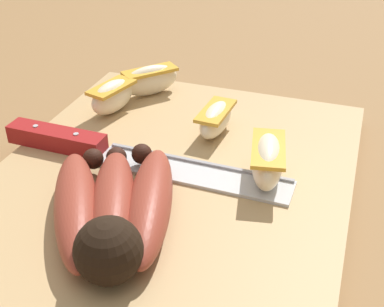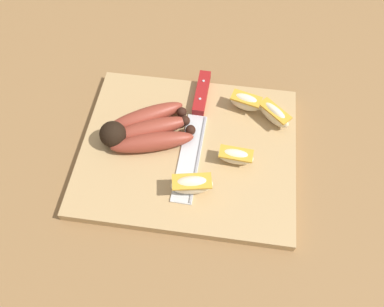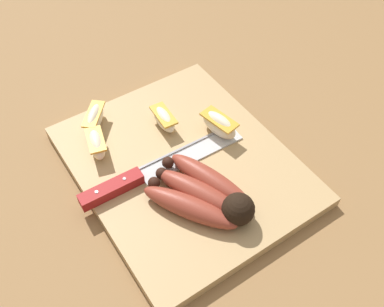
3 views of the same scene
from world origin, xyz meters
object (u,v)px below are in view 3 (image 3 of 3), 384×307
Objects in this scene: chefs_knife at (140,176)px; apple_wedge_far at (164,119)px; apple_wedge_middle at (219,125)px; apple_wedge_extra at (95,119)px; apple_wedge_near at (97,144)px; banana_bunch at (205,195)px.

chefs_knife is 0.12m from apple_wedge_far.
apple_wedge_far is at bearing 130.65° from chefs_knife.
apple_wedge_far is (-0.08, 0.09, 0.01)m from chefs_knife.
apple_wedge_middle is 1.11× the size of apple_wedge_extra.
apple_wedge_near is 0.88× the size of apple_wedge_middle.
chefs_knife is at bearing -86.28° from apple_wedge_middle.
apple_wedge_extra is at bearing 157.72° from apple_wedge_near.
chefs_knife is 0.14m from apple_wedge_extra.
apple_wedge_near is 0.98× the size of apple_wedge_extra.
apple_wedge_middle reaches higher than apple_wedge_near.
banana_bunch is 0.17m from apple_wedge_far.
apple_wedge_near and apple_wedge_extra have the same top height.
banana_bunch reaches higher than apple_wedge_far.
apple_wedge_near reaches higher than apple_wedge_far.
apple_wedge_extra is (-0.14, -0.01, 0.01)m from chefs_knife.
apple_wedge_middle reaches higher than chefs_knife.
apple_wedge_middle is 0.09m from apple_wedge_far.
apple_wedge_far is (0.01, 0.12, -0.00)m from apple_wedge_near.
apple_wedge_extra reaches higher than apple_wedge_far.
banana_bunch is 0.14m from apple_wedge_middle.
apple_wedge_extra is at bearing -122.68° from apple_wedge_far.
banana_bunch is 0.61× the size of chefs_knife.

